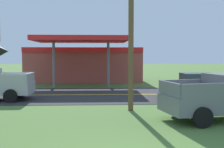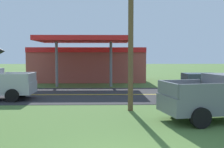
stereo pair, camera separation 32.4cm
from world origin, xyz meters
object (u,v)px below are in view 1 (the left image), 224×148
(utility_pole, at_px, (131,8))
(pickup_grey_parked_on_lawn, at_px, (224,97))
(car_green_near_lane, at_px, (197,86))
(gas_station, at_px, (85,63))

(utility_pole, relative_size, pickup_grey_parked_on_lawn, 1.73)
(utility_pole, xyz_separation_m, pickup_grey_parked_on_lawn, (3.79, -2.10, -4.13))
(pickup_grey_parked_on_lawn, height_order, car_green_near_lane, pickup_grey_parked_on_lawn)
(gas_station, height_order, pickup_grey_parked_on_lawn, gas_station)
(utility_pole, relative_size, gas_station, 0.79)
(car_green_near_lane, bearing_deg, gas_station, 121.49)
(utility_pole, relative_size, car_green_near_lane, 2.26)
(gas_station, bearing_deg, utility_pole, -79.04)
(utility_pole, xyz_separation_m, car_green_near_lane, (4.66, 3.57, -4.26))
(utility_pole, height_order, gas_station, utility_pole)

